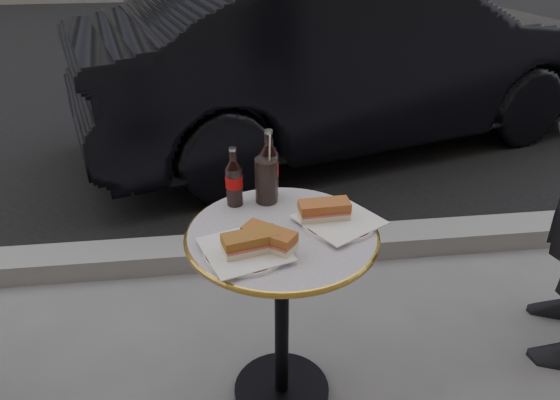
{
  "coord_description": "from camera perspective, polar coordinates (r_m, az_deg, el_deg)",
  "views": [
    {
      "loc": [
        -0.18,
        -1.45,
        1.67
      ],
      "look_at": [
        0.0,
        0.05,
        0.82
      ],
      "focal_mm": 35.0,
      "sensor_mm": 36.0,
      "label": 1
    }
  ],
  "objects": [
    {
      "name": "cola_bottle_left",
      "position": [
        1.85,
        -4.85,
        2.45
      ],
      "size": [
        0.08,
        0.08,
        0.21
      ],
      "primitive_type": null,
      "rotation": [
        0.0,
        0.0,
        0.37
      ],
      "color": "black",
      "rests_on": "bistro_table"
    },
    {
      "name": "plate_right",
      "position": [
        1.79,
        6.17,
        -2.28
      ],
      "size": [
        0.31,
        0.31,
        0.01
      ],
      "primitive_type": "cylinder",
      "rotation": [
        0.0,
        0.0,
        0.36
      ],
      "color": "white",
      "rests_on": "bistro_table"
    },
    {
      "name": "plate_left",
      "position": [
        1.64,
        -3.68,
        -5.4
      ],
      "size": [
        0.28,
        0.28,
        0.01
      ],
      "primitive_type": "cylinder",
      "rotation": [
        0.0,
        0.0,
        0.14
      ],
      "color": "white",
      "rests_on": "bistro_table"
    },
    {
      "name": "cola_bottle_right",
      "position": [
        1.89,
        -1.19,
        3.85
      ],
      "size": [
        0.09,
        0.09,
        0.25
      ],
      "primitive_type": null,
      "rotation": [
        0.0,
        0.0,
        0.34
      ],
      "color": "black",
      "rests_on": "bistro_table"
    },
    {
      "name": "parked_car",
      "position": [
        4.14,
        7.75,
        14.78
      ],
      "size": [
        2.43,
        4.2,
        1.31
      ],
      "primitive_type": "imported",
      "rotation": [
        0.0,
        0.0,
        1.85
      ],
      "color": "black",
      "rests_on": "ground"
    },
    {
      "name": "asphalt_road",
      "position": [
        6.67,
        -5.37,
        14.64
      ],
      "size": [
        40.0,
        8.0,
        0.0
      ],
      "primitive_type": "cube",
      "color": "black",
      "rests_on": "ground"
    },
    {
      "name": "sandwich_right",
      "position": [
        1.77,
        4.64,
        -1.11
      ],
      "size": [
        0.17,
        0.09,
        0.06
      ],
      "primitive_type": "cube",
      "rotation": [
        0.0,
        0.0,
        0.05
      ],
      "color": "#AE5B2C",
      "rests_on": "plate_right"
    },
    {
      "name": "sandwich_left_b",
      "position": [
        1.63,
        -1.13,
        -4.08
      ],
      "size": [
        0.18,
        0.16,
        0.06
      ],
      "primitive_type": "cube",
      "rotation": [
        0.0,
        0.0,
        -0.66
      ],
      "color": "#A25829",
      "rests_on": "plate_left"
    },
    {
      "name": "curb",
      "position": [
        2.86,
        -2.09,
        -5.21
      ],
      "size": [
        40.0,
        0.2,
        0.12
      ],
      "primitive_type": "cube",
      "color": "gray",
      "rests_on": "ground"
    },
    {
      "name": "ground",
      "position": [
        2.22,
        0.17,
        -19.47
      ],
      "size": [
        80.0,
        80.0,
        0.0
      ],
      "primitive_type": "plane",
      "color": "slate",
      "rests_on": "ground"
    },
    {
      "name": "cola_glass",
      "position": [
        1.87,
        -1.44,
        2.1
      ],
      "size": [
        0.09,
        0.09,
        0.16
      ],
      "primitive_type": "cylinder",
      "rotation": [
        0.0,
        0.0,
        0.17
      ],
      "color": "black",
      "rests_on": "bistro_table"
    },
    {
      "name": "bistro_table",
      "position": [
        1.96,
        0.18,
        -12.39
      ],
      "size": [
        0.62,
        0.62,
        0.73
      ],
      "primitive_type": null,
      "color": "#BAB2C4",
      "rests_on": "ground"
    },
    {
      "name": "sandwich_left_a",
      "position": [
        1.61,
        -3.08,
        -4.54
      ],
      "size": [
        0.18,
        0.11,
        0.06
      ],
      "primitive_type": "cube",
      "rotation": [
        0.0,
        0.0,
        0.24
      ],
      "color": "#985D26",
      "rests_on": "plate_left"
    }
  ]
}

